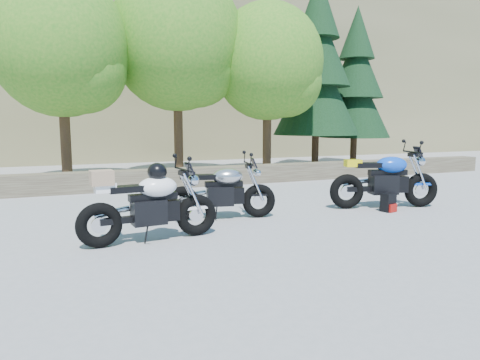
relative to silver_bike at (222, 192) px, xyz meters
name	(u,v)px	position (x,y,z in m)	size (l,w,h in m)	color
ground	(253,239)	(-0.03, -1.43, -0.49)	(90.00, 90.00, 0.00)	gray
stone_wall	(169,178)	(-0.03, 4.07, -0.24)	(22.00, 0.55, 0.50)	#4B4032
hillside	(139,45)	(2.97, 26.57, 7.01)	(80.00, 30.00, 15.00)	brown
tree_decid_left	(65,51)	(-2.42, 5.70, 3.15)	(3.67, 3.67, 5.62)	#382314
tree_decid_mid	(181,46)	(0.88, 6.10, 3.55)	(4.08, 4.08, 6.24)	#382314
tree_decid_right	(271,66)	(3.68, 5.50, 3.01)	(3.54, 3.54, 5.41)	#382314
conifer_near	(317,69)	(6.17, 6.77, 3.19)	(3.17, 3.17, 7.06)	#382314
conifer_far	(356,83)	(8.37, 7.37, 2.78)	(2.82, 2.82, 6.27)	#382314
silver_bike	(222,192)	(0.00, 0.00, 0.00)	(1.99, 0.68, 1.00)	black
white_bike	(149,203)	(-1.46, -0.98, 0.07)	(2.07, 0.66, 1.14)	black
blue_bike	(385,181)	(3.40, -0.29, 0.07)	(2.24, 0.89, 1.14)	black
backpack	(388,203)	(3.21, -0.62, -0.31)	(0.31, 0.28, 0.36)	black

